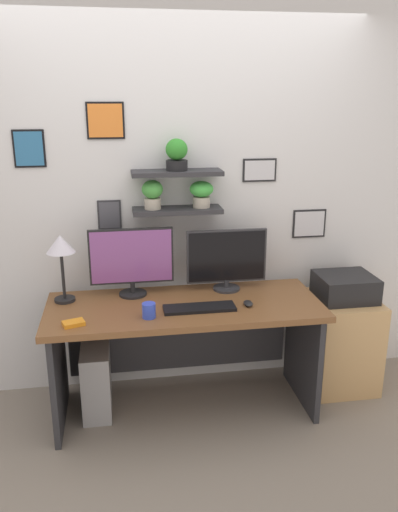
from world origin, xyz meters
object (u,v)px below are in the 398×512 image
drawer_cabinet (340,341)px  computer_tower_left (97,379)px  desk_lamp (61,250)px  coffee_mug (149,310)px  keyboard (199,308)px  computer_mouse (248,303)px  scissors_tray (74,323)px  monitor_left (132,260)px  monitor_right (227,259)px  desk (184,330)px  printer (345,287)px

drawer_cabinet → computer_tower_left: size_ratio=1.44×
desk_lamp → coffee_mug: desk_lamp is taller
coffee_mug → computer_tower_left: (-0.34, 0.25, -0.57)m
keyboard → drawer_cabinet: 1.17m
keyboard → drawer_cabinet: bearing=13.2°
computer_mouse → scissors_tray: bearing=-173.5°
monitor_left → monitor_right: 0.63m
drawer_cabinet → desk_lamp: bearing=179.2°
monitor_left → scissors_tray: (-0.35, -0.43, -0.23)m
monitor_left → desk: bearing=-27.3°
computer_tower_left → computer_mouse: bearing=-10.0°
keyboard → monitor_left: bearing=141.0°
desk → printer: bearing=4.6°
drawer_cabinet → printer: bearing=0.0°
monitor_right → coffee_mug: monitor_right is taller
computer_mouse → drawer_cabinet: 0.90m
computer_mouse → drawer_cabinet: size_ratio=0.14×
computer_mouse → printer: bearing=17.6°
monitor_left → printer: size_ratio=1.42×
computer_mouse → keyboard: bearing=-178.0°
monitor_left → coffee_mug: bearing=-78.5°
monitor_left → desk_lamp: bearing=-174.0°
monitor_left → desk_lamp: (-0.43, -0.05, 0.10)m
monitor_left → computer_mouse: bearing=-23.6°
computer_tower_left → drawer_cabinet: bearing=2.2°
monitor_right → computer_mouse: size_ratio=5.94×
monitor_right → drawer_cabinet: size_ratio=0.82×
computer_mouse → coffee_mug: coffee_mug is taller
scissors_tray → printer: (1.80, 0.36, -0.02)m
monitor_left → scissors_tray: size_ratio=4.50×
monitor_right → computer_tower_left: 1.16m
desk_lamp → drawer_cabinet: size_ratio=0.66×
coffee_mug → computer_tower_left: size_ratio=0.20×
coffee_mug → scissors_tray: coffee_mug is taller
computer_mouse → scissors_tray: 1.06m
desk_lamp → desk: bearing=-8.9°
desk → drawer_cabinet: (1.13, 0.09, -0.22)m
desk → scissors_tray: (-0.67, -0.26, 0.22)m
computer_mouse → desk: bearing=159.4°
keyboard → computer_tower_left: keyboard is taller
monitor_left → keyboard: 0.55m
monitor_right → keyboard: (-0.23, -0.32, -0.20)m
monitor_left → computer_tower_left: monitor_left is taller
coffee_mug → printer: 1.40m
desk_lamp → scissors_tray: desk_lamp is taller
desk → keyboard: (0.08, -0.16, 0.22)m
drawer_cabinet → computer_tower_left: (-1.71, -0.07, -0.10)m
computer_tower_left → desk: bearing=-2.5°
keyboard → computer_tower_left: (-0.65, 0.18, -0.53)m
monitor_left → drawer_cabinet: bearing=-2.8°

